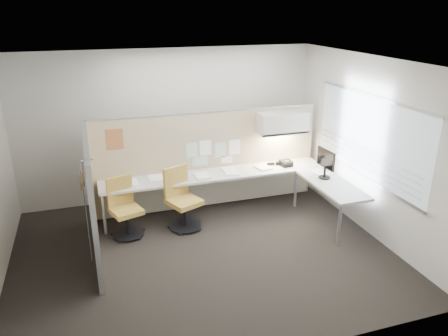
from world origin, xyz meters
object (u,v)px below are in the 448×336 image
object	(u,v)px
monitor	(326,162)
phone	(286,163)
chair_left	(125,209)
desk	(236,181)
chair_right	(182,200)

from	to	relation	value
monitor	phone	size ratio (longest dim) A/B	2.23
phone	chair_left	bearing A→B (deg)	179.55
monitor	phone	bearing A→B (deg)	22.57
desk	monitor	size ratio (longest dim) A/B	7.87
chair_left	phone	size ratio (longest dim) A/B	4.15
phone	chair_right	bearing A→B (deg)	-177.03
desk	chair_left	world-z (taller)	chair_left
desk	chair_left	distance (m)	1.98
desk	monitor	xyz separation A→B (m)	(1.37, -0.63, 0.42)
chair_left	phone	bearing A→B (deg)	-10.88
desk	chair_right	xyz separation A→B (m)	(-1.03, -0.23, -0.13)
desk	chair_left	xyz separation A→B (m)	(-1.96, -0.21, -0.16)
chair_left	chair_right	distance (m)	0.93
chair_right	monitor	world-z (taller)	monitor
desk	phone	size ratio (longest dim) A/B	17.51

